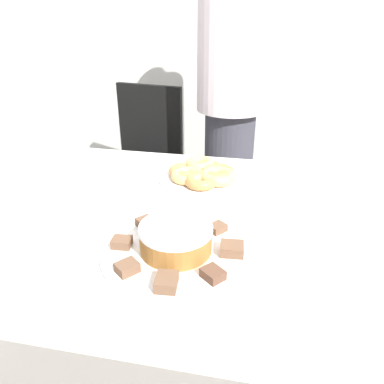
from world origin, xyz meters
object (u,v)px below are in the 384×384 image
object	(u,v)px
office_chair_left	(141,172)
plate_cake	(176,251)
person_standing	(231,99)
frosted_cake	(176,238)
plate_donuts	(203,178)

from	to	relation	value
office_chair_left	plate_cake	xyz separation A→B (m)	(0.49, -1.14, 0.31)
person_standing	plate_cake	world-z (taller)	person_standing
office_chair_left	frosted_cake	size ratio (longest dim) A/B	4.94
office_chair_left	plate_donuts	world-z (taller)	office_chair_left
person_standing	frosted_cake	world-z (taller)	person_standing
office_chair_left	frosted_cake	distance (m)	1.29
plate_cake	frosted_cake	bearing A→B (deg)	180.00
plate_donuts	person_standing	bearing A→B (deg)	87.60
plate_donuts	plate_cake	bearing A→B (deg)	-88.88
person_standing	plate_donuts	world-z (taller)	person_standing
person_standing	plate_donuts	bearing A→B (deg)	-92.40
person_standing	frosted_cake	size ratio (longest dim) A/B	9.13
person_standing	office_chair_left	bearing A→B (deg)	177.47
person_standing	office_chair_left	xyz separation A→B (m)	(-0.51, 0.02, -0.45)
plate_cake	plate_donuts	xyz separation A→B (m)	(-0.01, 0.46, 0.00)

